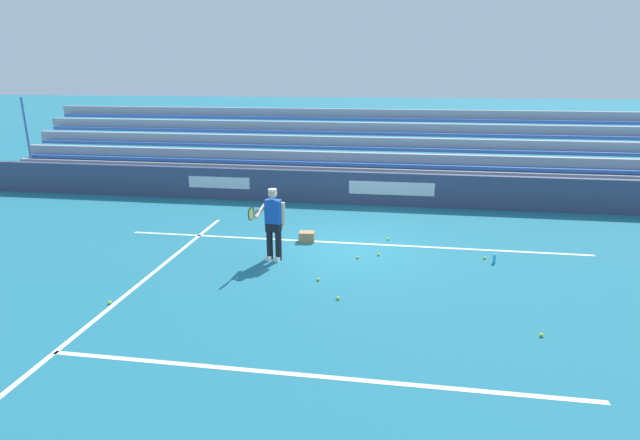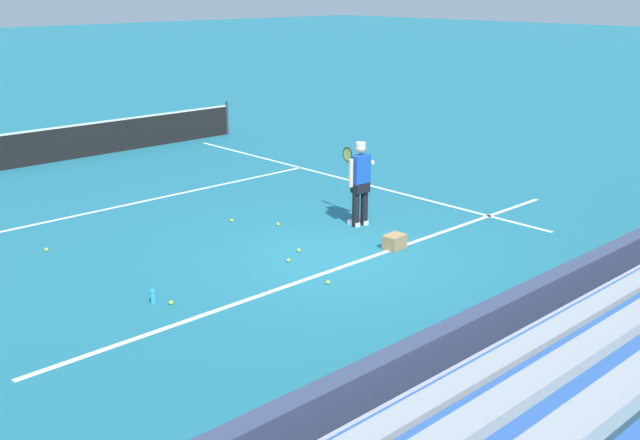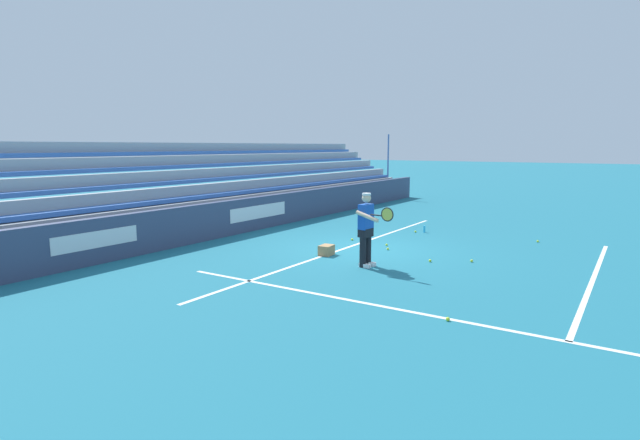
# 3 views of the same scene
# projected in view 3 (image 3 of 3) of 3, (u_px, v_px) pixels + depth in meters

# --- Properties ---
(ground_plane) EXTENTS (160.00, 160.00, 0.00)m
(ground_plane) POSITION_uv_depth(u_px,v_px,m) (363.00, 250.00, 13.50)
(ground_plane) COLOR #1E6B7F
(court_baseline_white) EXTENTS (12.00, 0.10, 0.01)m
(court_baseline_white) POSITION_uv_depth(u_px,v_px,m) (347.00, 247.00, 13.77)
(court_baseline_white) COLOR white
(court_baseline_white) RESTS_ON ground
(court_sideline_white) EXTENTS (0.10, 12.00, 0.01)m
(court_sideline_white) POSITION_uv_depth(u_px,v_px,m) (464.00, 322.00, 7.94)
(court_sideline_white) COLOR white
(court_sideline_white) RESTS_ON ground
(court_service_line_white) EXTENTS (8.22, 0.10, 0.01)m
(court_service_line_white) POSITION_uv_depth(u_px,v_px,m) (593.00, 278.00, 10.55)
(court_service_line_white) COLOR white
(court_service_line_white) RESTS_ON ground
(back_wall_sponsor_board) EXTENTS (27.64, 0.25, 1.10)m
(back_wall_sponsor_board) POSITION_uv_depth(u_px,v_px,m) (236.00, 217.00, 15.88)
(back_wall_sponsor_board) COLOR #384260
(back_wall_sponsor_board) RESTS_ON ground
(bleacher_stand) EXTENTS (26.26, 3.20, 3.40)m
(bleacher_stand) POSITION_uv_depth(u_px,v_px,m) (187.00, 206.00, 17.05)
(bleacher_stand) COLOR #9EA3A8
(bleacher_stand) RESTS_ON ground
(tennis_player) EXTENTS (0.64, 0.97, 1.71)m
(tennis_player) POSITION_uv_depth(u_px,v_px,m) (367.00, 229.00, 11.48)
(tennis_player) COLOR black
(tennis_player) RESTS_ON ground
(ball_box_cardboard) EXTENTS (0.42, 0.33, 0.26)m
(ball_box_cardboard) POSITION_uv_depth(u_px,v_px,m) (326.00, 250.00, 12.81)
(ball_box_cardboard) COLOR #A87F51
(ball_box_cardboard) RESTS_ON ground
(tennis_ball_stray_back) EXTENTS (0.07, 0.07, 0.07)m
(tennis_ball_stray_back) POSITION_uv_depth(u_px,v_px,m) (415.00, 232.00, 16.16)
(tennis_ball_stray_back) COLOR #CCE533
(tennis_ball_stray_back) RESTS_ON ground
(tennis_ball_far_right) EXTENTS (0.07, 0.07, 0.07)m
(tennis_ball_far_right) POSITION_uv_depth(u_px,v_px,m) (352.00, 239.00, 14.80)
(tennis_ball_far_right) COLOR #CCE533
(tennis_ball_far_right) RESTS_ON ground
(tennis_ball_toward_net) EXTENTS (0.07, 0.07, 0.07)m
(tennis_ball_toward_net) POSITION_uv_depth(u_px,v_px,m) (448.00, 319.00, 7.99)
(tennis_ball_toward_net) COLOR #CCE533
(tennis_ball_toward_net) RESTS_ON ground
(tennis_ball_on_baseline) EXTENTS (0.07, 0.07, 0.07)m
(tennis_ball_on_baseline) POSITION_uv_depth(u_px,v_px,m) (472.00, 261.00, 12.04)
(tennis_ball_on_baseline) COLOR #CCE533
(tennis_ball_on_baseline) RESTS_ON ground
(tennis_ball_near_player) EXTENTS (0.07, 0.07, 0.07)m
(tennis_ball_near_player) POSITION_uv_depth(u_px,v_px,m) (387.00, 245.00, 13.99)
(tennis_ball_near_player) COLOR #CCE533
(tennis_ball_near_player) RESTS_ON ground
(tennis_ball_midcourt) EXTENTS (0.07, 0.07, 0.07)m
(tennis_ball_midcourt) POSITION_uv_depth(u_px,v_px,m) (388.00, 249.00, 13.44)
(tennis_ball_midcourt) COLOR #CCE533
(tennis_ball_midcourt) RESTS_ON ground
(tennis_ball_far_left) EXTENTS (0.07, 0.07, 0.07)m
(tennis_ball_far_left) POSITION_uv_depth(u_px,v_px,m) (538.00, 241.00, 14.51)
(tennis_ball_far_left) COLOR #CCE533
(tennis_ball_far_left) RESTS_ON ground
(tennis_ball_by_box) EXTENTS (0.07, 0.07, 0.07)m
(tennis_ball_by_box) POSITION_uv_depth(u_px,v_px,m) (430.00, 261.00, 12.06)
(tennis_ball_by_box) COLOR #CCE533
(tennis_ball_by_box) RESTS_ON ground
(water_bottle) EXTENTS (0.07, 0.07, 0.22)m
(water_bottle) POSITION_uv_depth(u_px,v_px,m) (424.00, 229.00, 16.17)
(water_bottle) COLOR #33B2E5
(water_bottle) RESTS_ON ground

